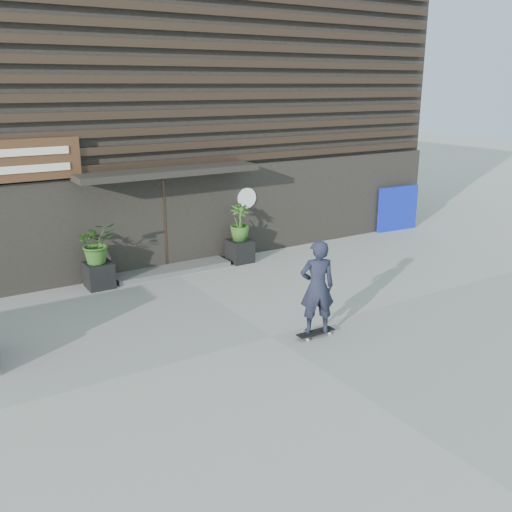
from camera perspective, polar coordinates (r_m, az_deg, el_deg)
ground at (r=10.87m, az=1.57°, el=-8.02°), size 80.00×80.00×0.00m
entrance_step at (r=14.64m, az=-8.43°, el=-1.31°), size 3.00×0.80×0.12m
planter_pot_left at (r=13.78m, az=-15.37°, el=-1.85°), size 0.60×0.60×0.60m
bamboo_left at (r=13.56m, az=-15.62°, el=1.28°), size 0.86×0.75×0.96m
planter_pot_right at (r=15.21m, az=-1.61°, el=0.51°), size 0.60×0.60×0.60m
bamboo_right at (r=15.02m, az=-1.64°, el=3.37°), size 0.54×0.54×0.96m
blue_tarp at (r=19.04m, az=13.94°, el=4.63°), size 1.53×0.23×1.43m
building at (r=18.98m, az=-15.74°, el=14.44°), size 18.00×11.00×8.00m
skateboarder at (r=10.56m, az=6.12°, el=-3.13°), size 0.78×0.64×1.88m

